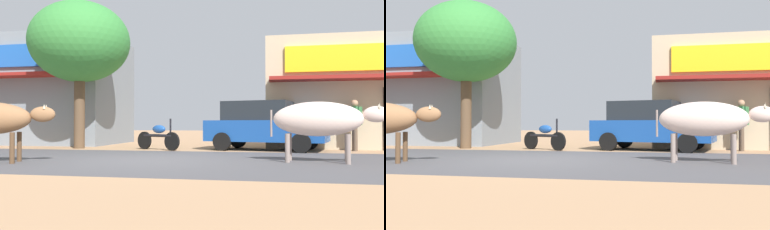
% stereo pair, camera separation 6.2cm
% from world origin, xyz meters
% --- Properties ---
extents(ground, '(80.00, 80.00, 0.00)m').
position_xyz_m(ground, '(0.00, 0.00, 0.00)').
color(ground, tan).
extents(asphalt_road, '(72.00, 6.29, 0.00)m').
position_xyz_m(asphalt_road, '(0.00, 0.00, 0.00)').
color(asphalt_road, '#4C4B4E').
rests_on(asphalt_road, ground).
extents(storefront_left_cafe, '(8.55, 5.27, 4.62)m').
position_xyz_m(storefront_left_cafe, '(-7.88, 7.01, 2.32)').
color(storefront_left_cafe, gray).
rests_on(storefront_left_cafe, ground).
extents(storefront_right_club, '(6.65, 5.27, 4.00)m').
position_xyz_m(storefront_right_club, '(6.15, 7.01, 2.00)').
color(storefront_right_club, tan).
rests_on(storefront_right_club, ground).
extents(roadside_tree, '(3.61, 3.61, 5.28)m').
position_xyz_m(roadside_tree, '(-3.75, 3.84, 3.81)').
color(roadside_tree, brown).
rests_on(roadside_tree, ground).
extents(parked_hatchback_car, '(4.20, 2.55, 1.64)m').
position_xyz_m(parked_hatchback_car, '(2.77, 4.24, 0.84)').
color(parked_hatchback_car, '#184797').
rests_on(parked_hatchback_car, ground).
extents(parked_motorcycle, '(1.71, 0.94, 1.06)m').
position_xyz_m(parked_motorcycle, '(-0.73, 3.60, 0.47)').
color(parked_motorcycle, black).
rests_on(parked_motorcycle, ground).
extents(cow_far_dark, '(2.60, 0.97, 1.40)m').
position_xyz_m(cow_far_dark, '(4.13, 0.17, 0.99)').
color(cow_far_dark, beige).
rests_on(cow_far_dark, ground).
extents(pedestrian_by_shop, '(0.48, 0.61, 1.67)m').
position_xyz_m(pedestrian_by_shop, '(5.69, 4.43, 0.98)').
color(pedestrian_by_shop, brown).
rests_on(pedestrian_by_shop, ground).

